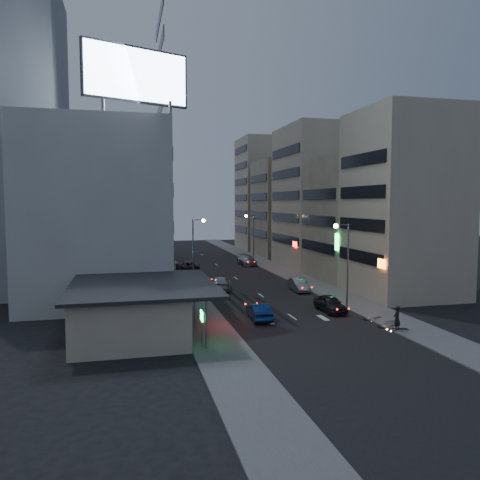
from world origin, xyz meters
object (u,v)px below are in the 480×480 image
object	(u,v)px
parked_car_right_mid	(299,285)
scooter_silver_b	(376,309)
scooter_black_b	(394,315)
parked_car_left	(187,266)
person	(397,318)
parked_car_right_near	(330,304)
scooter_blue	(393,316)
scooter_silver_a	(393,317)
parked_car_right_far	(247,260)
scooter_black_a	(407,321)
road_car_silver	(221,284)
road_car_blue	(259,311)

from	to	relation	value
parked_car_right_mid	scooter_silver_b	xyz separation A→B (m)	(2.18, -13.26, 0.04)
scooter_black_b	parked_car_left	bearing A→B (deg)	10.45
person	scooter_black_b	distance (m)	3.25
parked_car_right_near	parked_car_left	xyz separation A→B (m)	(-9.70, 28.38, 0.04)
parked_car_right_near	scooter_blue	size ratio (longest dim) A/B	2.68
parked_car_right_near	parked_car_right_mid	distance (m)	10.29
scooter_silver_a	person	bearing A→B (deg)	139.43
parked_car_right_near	scooter_blue	distance (m)	6.24
parked_car_right_far	scooter_black_b	xyz separation A→B (m)	(3.06, -38.11, -0.18)
scooter_silver_a	parked_car_left	bearing A→B (deg)	3.44
scooter_black_a	scooter_silver_a	distance (m)	1.50
scooter_blue	parked_car_left	bearing A→B (deg)	14.34
parked_car_right_near	road_car_silver	world-z (taller)	road_car_silver
parked_car_right_near	scooter_silver_a	bearing A→B (deg)	-63.49
parked_car_right_mid	scooter_silver_b	distance (m)	13.44
road_car_silver	person	world-z (taller)	person
road_car_silver	scooter_blue	world-z (taller)	road_car_silver
scooter_black_b	scooter_silver_b	bearing A→B (deg)	10.39
road_car_silver	scooter_silver_b	bearing A→B (deg)	136.34
scooter_black_a	scooter_silver_b	world-z (taller)	scooter_silver_b
parked_car_left	scooter_silver_b	world-z (taller)	parked_car_left
scooter_blue	scooter_black_b	bearing A→B (deg)	-39.40
parked_car_right_near	scooter_silver_a	world-z (taller)	parked_car_right_near
scooter_silver_a	scooter_silver_b	distance (m)	2.72
scooter_black_b	scooter_silver_b	distance (m)	1.81
scooter_silver_a	scooter_black_b	distance (m)	1.26
parked_car_right_near	parked_car_right_far	xyz separation A→B (m)	(0.63, 33.43, 0.04)
parked_car_right_near	scooter_silver_a	distance (m)	6.46
scooter_black_a	scooter_silver_a	world-z (taller)	scooter_silver_a
road_car_silver	parked_car_right_far	bearing A→B (deg)	-100.24
parked_car_right_far	road_car_blue	bearing A→B (deg)	-104.59
scooter_black_a	scooter_black_b	xyz separation A→B (m)	(0.34, 2.51, -0.10)
parked_car_right_near	parked_car_right_mid	world-z (taller)	parked_car_right_near
parked_car_right_mid	scooter_black_a	world-z (taller)	parked_car_right_mid
parked_car_left	parked_car_right_far	bearing A→B (deg)	-159.36
parked_car_left	parked_car_right_far	distance (m)	11.50
scooter_black_a	scooter_blue	size ratio (longest dim) A/B	1.18
parked_car_right_near	scooter_black_b	distance (m)	5.96
road_car_blue	road_car_silver	world-z (taller)	road_car_silver
parked_car_right_mid	road_car_silver	distance (m)	9.02
scooter_silver_b	road_car_blue	bearing A→B (deg)	57.26
parked_car_left	scooter_black_a	xyz separation A→B (m)	(13.05, -35.56, -0.08)
road_car_blue	scooter_silver_b	size ratio (longest dim) A/B	2.16
scooter_black_b	road_car_blue	bearing A→B (deg)	61.18
road_car_silver	road_car_blue	bearing A→B (deg)	104.34
parked_car_right_mid	road_car_silver	xyz separation A→B (m)	(-8.63, 2.61, 0.07)
road_car_blue	scooter_silver_b	bearing A→B (deg)	174.37
person	scooter_silver_b	distance (m)	4.61
scooter_black_a	parked_car_right_near	bearing A→B (deg)	44.00
scooter_silver_a	parked_car_right_near	bearing A→B (deg)	10.63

